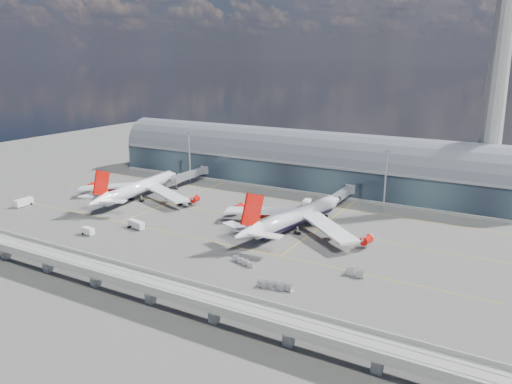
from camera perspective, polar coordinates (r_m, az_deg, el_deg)
The scene contains 20 objects.
ground at distance 187.14m, azimuth -5.40°, elevation -4.26°, with size 500.00×500.00×0.00m, color #474744.
taxi_lines at distance 204.63m, azimuth -1.85°, elevation -2.49°, with size 200.00×80.12×0.01m.
terminal at distance 249.55m, azimuth 4.86°, elevation 3.38°, with size 200.00×30.00×28.00m.
control_tower at distance 227.81m, azimuth 25.83°, elevation 11.07°, with size 19.00×19.00×103.00m.
guideway at distance 146.93m, azimuth -17.96°, elevation -8.31°, with size 220.00×8.50×7.20m.
floodlight_mast_left at distance 255.18m, azimuth -7.61°, elevation 4.08°, with size 3.00×0.70×25.70m.
floodlight_mast_right at distance 211.27m, azimuth 14.57°, elevation 1.42°, with size 3.00×0.70×25.70m.
airliner_left at distance 228.92m, azimuth -13.38°, elevation 0.43°, with size 59.83×62.91×19.16m.
airliner_right at distance 183.26m, azimuth 4.39°, elevation -2.94°, with size 60.46×63.27×20.17m.
jet_bridge_left at distance 253.77m, azimuth -7.29°, elevation 2.08°, with size 4.40×28.00×7.25m.
jet_bridge_right at distance 214.94m, azimuth 9.59°, elevation -0.40°, with size 4.40×32.00×7.25m.
service_truck_0 at distance 236.61m, azimuth -25.02°, elevation -1.07°, with size 3.10×8.09×3.31m.
service_truck_1 at distance 190.16m, azimuth -18.65°, elevation -4.25°, with size 4.87×2.55×2.78m.
service_truck_2 at distance 192.14m, azimuth -13.50°, elevation -3.63°, with size 8.28×4.11×2.89m.
service_truck_3 at distance 184.97m, azimuth 0.47°, elevation -3.99°, with size 2.56×5.56×2.62m.
service_truck_4 at distance 214.59m, azimuth 5.82°, elevation -1.29°, with size 3.21×5.59×3.08m.
service_truck_5 at distance 218.56m, azimuth -8.11°, elevation -1.12°, with size 5.03×5.60×2.65m.
cargo_train_0 at distance 155.96m, azimuth -1.49°, elevation -7.94°, with size 9.16×4.21×1.53m.
cargo_train_1 at distance 140.14m, azimuth 2.23°, elevation -10.69°, with size 10.42×3.53×1.72m.
cargo_train_2 at distance 150.30m, azimuth 11.27°, elevation -9.09°, with size 5.75×2.28×1.91m.
Camera 1 is at (102.40, -143.91, 61.85)m, focal length 35.00 mm.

